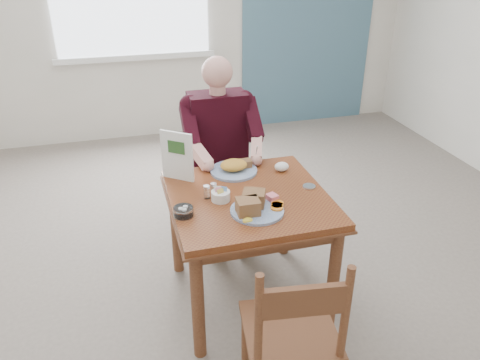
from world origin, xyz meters
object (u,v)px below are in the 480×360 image
object	(u,v)px
chair_far	(218,177)
diner	(220,140)
table	(248,212)
chair_near	(292,336)
near_plate	(255,205)
far_plate	(235,167)

from	to	relation	value
chair_far	diner	bearing A→B (deg)	-89.99
table	chair_near	bearing A→B (deg)	-92.59
table	near_plate	world-z (taller)	near_plate
chair_far	diner	world-z (taller)	diner
table	diner	distance (m)	0.73
chair_far	far_plate	size ratio (longest dim) A/B	3.07
table	near_plate	bearing A→B (deg)	-95.66
chair_far	chair_near	xyz separation A→B (m)	(-0.04, -1.63, 0.00)
table	diner	size ratio (longest dim) A/B	0.66
table	near_plate	size ratio (longest dim) A/B	2.72
table	chair_far	xyz separation A→B (m)	(0.00, 0.80, -0.16)
chair_far	far_plate	distance (m)	0.57
near_plate	far_plate	xyz separation A→B (m)	(0.02, 0.50, -0.01)
chair_far	far_plate	world-z (taller)	chair_far
chair_near	far_plate	xyz separation A→B (m)	(0.04, 1.15, 0.30)
diner	far_plate	bearing A→B (deg)	-89.96
diner	near_plate	bearing A→B (deg)	-91.15
table	chair_near	world-z (taller)	chair_near
chair_far	near_plate	xyz separation A→B (m)	(-0.02, -0.98, 0.31)
near_plate	far_plate	bearing A→B (deg)	87.92
near_plate	far_plate	size ratio (longest dim) A/B	1.09
table	chair_near	size ratio (longest dim) A/B	0.97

